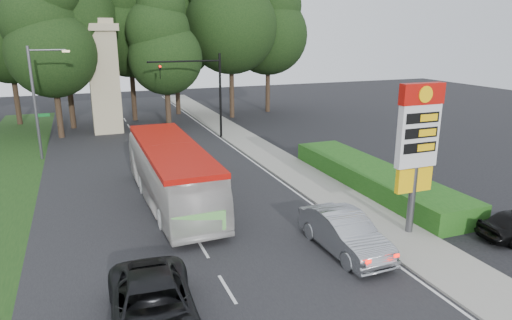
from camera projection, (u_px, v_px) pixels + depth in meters
name	position (u px, v px, depth m)	size (l,w,h in m)	color
ground	(232.00, 297.00, 15.89)	(120.00, 120.00, 0.00)	black
road_surface	(167.00, 190.00, 26.64)	(14.00, 80.00, 0.02)	black
sidewalk_right	(298.00, 173.00, 29.60)	(3.00, 80.00, 0.12)	gray
hedge	(374.00, 178.00, 26.92)	(3.00, 14.00, 1.20)	#1A4B14
gas_station_pylon	(418.00, 139.00, 19.68)	(2.10, 0.45, 6.85)	#59595E
traffic_signal_mast	(205.00, 84.00, 38.13)	(6.10, 0.35, 7.20)	black
streetlight_signs	(37.00, 98.00, 31.98)	(2.75, 0.98, 8.00)	#59595E
monument	(104.00, 76.00, 40.71)	(3.00, 3.00, 10.05)	tan
tree_west_near	(5.00, 20.00, 42.86)	(8.40, 8.40, 16.50)	#2D2116
tree_center_right	(127.00, 9.00, 44.64)	(9.24, 9.24, 18.15)	#2D2116
tree_east_near	(174.00, 24.00, 48.54)	(8.12, 8.12, 15.95)	#2D2116
tree_east_mid	(231.00, 7.00, 46.25)	(9.52, 9.52, 18.70)	#2D2116
tree_far_east	(268.00, 18.00, 50.06)	(8.68, 8.68, 17.05)	#2D2116
tree_monument_left	(50.00, 35.00, 37.44)	(7.28, 7.28, 14.30)	#2D2116
tree_monument_right	(165.00, 42.00, 41.39)	(6.72, 6.72, 13.20)	#2D2116
transit_bus	(172.00, 175.00, 24.08)	(2.74, 11.69, 3.26)	silver
sedan_silver	(345.00, 233.00, 19.00)	(1.77, 5.08, 1.67)	#9B9EA2
suv_charcoal	(153.00, 308.00, 13.89)	(2.62, 5.69, 1.58)	black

